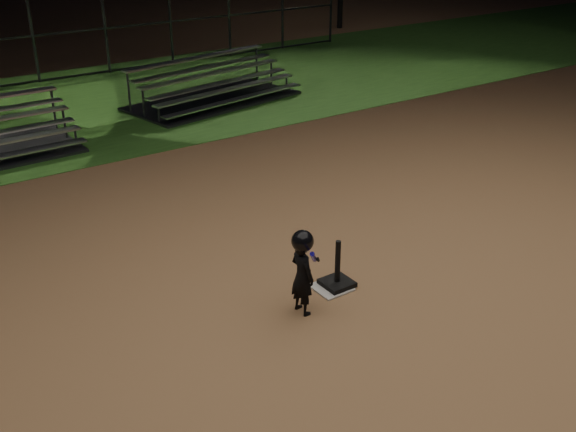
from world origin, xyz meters
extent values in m
plane|color=#A4744A|center=(0.00, 0.00, 0.00)|extent=(80.00, 80.00, 0.00)
cube|color=#2B5C1D|center=(0.00, 10.00, 0.01)|extent=(60.00, 8.00, 0.01)
cube|color=beige|center=(0.00, 0.00, 0.01)|extent=(0.45, 0.45, 0.02)
cube|color=black|center=(0.09, 0.00, 0.05)|extent=(0.38, 0.38, 0.06)
cylinder|color=black|center=(0.09, 0.00, 0.38)|extent=(0.07, 0.07, 0.58)
imported|color=black|center=(-0.63, -0.22, 0.50)|extent=(0.26, 0.38, 0.99)
sphere|color=black|center=(-0.63, -0.22, 0.97)|extent=(0.27, 0.27, 0.27)
cylinder|color=#2617C7|center=(-0.58, -0.37, 0.81)|extent=(0.39, 0.45, 0.40)
cylinder|color=black|center=(-0.42, -0.25, 0.68)|extent=(0.15, 0.16, 0.14)
cube|color=#A7A7AC|center=(3.07, 8.05, 0.42)|extent=(4.14, 1.00, 0.04)
cube|color=#A7A7AC|center=(3.12, 7.77, 0.23)|extent=(4.14, 1.00, 0.03)
cube|color=#A7A7AC|center=(2.97, 8.61, 0.71)|extent=(4.14, 1.00, 0.04)
cube|color=#A7A7AC|center=(3.02, 8.33, 0.52)|extent=(4.14, 1.00, 0.03)
cube|color=#A7A7AC|center=(2.87, 9.18, 1.00)|extent=(4.14, 1.00, 0.04)
cube|color=#A7A7AC|center=(2.92, 8.89, 0.81)|extent=(4.14, 1.00, 0.03)
cube|color=#38383D|center=(2.97, 8.61, 0.03)|extent=(4.46, 2.75, 0.06)
cube|color=#38383D|center=(0.00, 13.00, 0.05)|extent=(20.00, 0.05, 0.05)
cube|color=#38383D|center=(0.00, 13.00, 1.25)|extent=(20.00, 0.05, 0.05)
cylinder|color=#38383D|center=(0.00, 13.00, 1.25)|extent=(0.08, 0.08, 2.50)
cylinder|color=#38383D|center=(5.00, 13.00, 1.25)|extent=(0.08, 0.08, 2.50)
cylinder|color=#38383D|center=(10.00, 13.00, 1.25)|extent=(0.08, 0.08, 2.50)
camera|label=1|loc=(-4.73, -5.90, 4.62)|focal=42.22mm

